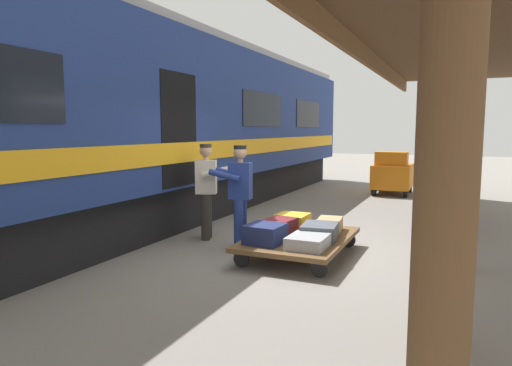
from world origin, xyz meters
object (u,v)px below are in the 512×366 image
porter_in_overalls (239,192)px  train_car (112,124)px  suitcase_navy_fabric (265,234)px  suitcase_tan_vintage (330,224)px  luggage_cart (299,239)px  baggage_tug (392,174)px  suitcase_yellow_case (292,221)px  suitcase_slate_roller (320,231)px  suitcase_gray_aluminum (308,242)px  suitcase_maroon_trunk (280,227)px  porter_by_door (207,188)px

porter_in_overalls → train_car: bearing=-3.3°
suitcase_navy_fabric → suitcase_tan_vintage: bearing=-118.7°
luggage_cart → porter_in_overalls: bearing=-5.8°
train_car → baggage_tug: 8.65m
suitcase_yellow_case → baggage_tug: size_ratio=0.30×
train_car → luggage_cart: (-3.82, 0.27, -1.80)m
suitcase_yellow_case → train_car: bearing=5.3°
suitcase_yellow_case → porter_in_overalls: porter_in_overalls is taller
porter_in_overalls → suitcase_slate_roller: bearing=175.6°
suitcase_tan_vintage → porter_in_overalls: bearing=18.9°
suitcase_gray_aluminum → suitcase_yellow_case: bearing=-61.3°
suitcase_gray_aluminum → suitcase_tan_vintage: size_ratio=1.22×
suitcase_yellow_case → suitcase_maroon_trunk: size_ratio=0.99×
train_car → porter_by_door: 2.26m
suitcase_maroon_trunk → porter_in_overalls: bearing=-8.2°
suitcase_gray_aluminum → porter_by_door: 2.48m
train_car → suitcase_navy_fabric: (-3.50, 0.86, -1.61)m
suitcase_slate_roller → porter_by_door: (2.20, -0.43, 0.50)m
porter_in_overalls → luggage_cart: bearing=174.2°
train_car → baggage_tug: bearing=-119.6°
suitcase_navy_fabric → porter_by_door: (1.55, -1.02, 0.48)m
suitcase_gray_aluminum → suitcase_tan_vintage: (0.00, -1.19, 0.02)m
suitcase_navy_fabric → suitcase_slate_roller: size_ratio=0.84×
suitcase_yellow_case → suitcase_maroon_trunk: suitcase_maroon_trunk is taller
suitcase_maroon_trunk → baggage_tug: (-0.72, -7.68, 0.19)m
suitcase_yellow_case → suitcase_gray_aluminum: suitcase_yellow_case is taller
luggage_cart → baggage_tug: bearing=-92.9°
suitcase_tan_vintage → suitcase_slate_roller: (0.00, 0.59, 0.01)m
suitcase_gray_aluminum → suitcase_tan_vintage: suitcase_tan_vintage is taller
train_car → porter_by_door: (-1.95, -0.17, -1.14)m
suitcase_tan_vintage → train_car: bearing=4.5°
suitcase_yellow_case → suitcase_gray_aluminum: 1.35m
luggage_cart → porter_by_door: 2.03m
suitcase_gray_aluminum → suitcase_tan_vintage: bearing=-90.0°
suitcase_maroon_trunk → suitcase_slate_roller: (-0.65, 0.00, -0.01)m
suitcase_gray_aluminum → baggage_tug: bearing=-90.5°
suitcase_tan_vintage → suitcase_gray_aluminum: bearing=90.0°
suitcase_navy_fabric → baggage_tug: bearing=-95.0°
train_car → suitcase_gray_aluminum: 4.55m
suitcase_maroon_trunk → suitcase_tan_vintage: size_ratio=1.07×
suitcase_yellow_case → baggage_tug: (-0.72, -7.09, 0.20)m
porter_by_door → suitcase_slate_roller: bearing=168.9°
train_car → porter_in_overalls: 2.97m
suitcase_navy_fabric → porter_by_door: bearing=-33.5°
train_car → suitcase_navy_fabric: bearing=166.2°
porter_in_overalls → suitcase_yellow_case: bearing=-147.6°
suitcase_gray_aluminum → porter_in_overalls: bearing=-26.5°
train_car → baggage_tug: size_ratio=12.52×
luggage_cart → porter_by_door: bearing=-13.0°
luggage_cart → suitcase_slate_roller: (-0.33, 0.00, 0.16)m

